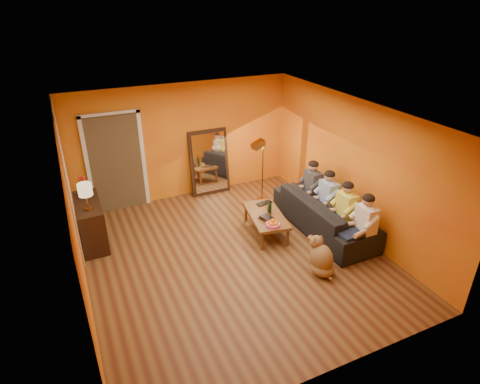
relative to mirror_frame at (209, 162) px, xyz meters
name	(u,v)px	position (x,y,z in m)	size (l,w,h in m)	color
room_shell	(225,183)	(-0.55, -2.26, 0.54)	(5.00, 5.50, 2.60)	brown
white_accent	(67,178)	(-3.04, -0.88, 0.54)	(0.02, 1.90, 2.58)	white
doorway_recess	(115,162)	(-2.05, 0.20, 0.29)	(1.06, 0.30, 2.10)	#3F2D19
door_jamb_left	(88,168)	(-2.62, 0.08, 0.29)	(0.08, 0.06, 2.20)	white
door_jamb_right	(143,159)	(-1.48, 0.08, 0.29)	(0.08, 0.06, 2.20)	white
door_header	(109,114)	(-2.05, 0.08, 1.36)	(1.22, 0.06, 0.08)	white
mirror_frame	(209,162)	(0.00, 0.00, 0.00)	(0.92, 0.06, 1.52)	black
mirror_glass	(210,163)	(0.00, -0.04, 0.00)	(0.78, 0.02, 1.36)	white
sideboard	(91,223)	(-2.79, -1.08, -0.34)	(0.44, 1.18, 0.85)	black
table_lamp	(86,197)	(-2.79, -1.38, 0.34)	(0.24, 0.24, 0.51)	beige
sofa	(324,214)	(1.45, -2.54, -0.41)	(0.95, 2.43, 0.71)	black
coffee_table	(266,223)	(0.34, -2.16, -0.55)	(0.62, 1.22, 0.42)	brown
floor_lamp	(262,172)	(0.90, -0.93, -0.04)	(0.30, 0.24, 1.44)	#AC7C32
dog	(322,255)	(0.60, -3.66, -0.42)	(0.38, 0.58, 0.69)	olive
person_far_left	(365,225)	(1.58, -3.54, -0.15)	(0.70, 0.44, 1.22)	silver
person_mid_left	(345,211)	(1.58, -2.99, -0.15)	(0.70, 0.44, 1.22)	#DAD948
person_mid_right	(328,199)	(1.58, -2.44, -0.15)	(0.70, 0.44, 1.22)	#8FA8DD
person_far_right	(312,188)	(1.58, -1.89, -0.15)	(0.70, 0.44, 1.22)	#37373C
fruit_bowl	(273,223)	(0.24, -2.61, -0.26)	(0.26, 0.26, 0.16)	#E85288
wine_bottle	(270,208)	(0.39, -2.21, -0.18)	(0.07, 0.07, 0.31)	black
tumbler	(269,208)	(0.46, -2.04, -0.29)	(0.11, 0.11, 0.10)	#B27F3F
laptop	(266,204)	(0.52, -1.81, -0.33)	(0.33, 0.22, 0.03)	black
book_lower	(263,220)	(0.16, -2.36, -0.33)	(0.19, 0.25, 0.02)	black
book_mid	(263,219)	(0.17, -2.35, -0.31)	(0.20, 0.28, 0.02)	red
book_upper	(263,219)	(0.16, -2.37, -0.28)	(0.18, 0.25, 0.02)	black
vase	(85,193)	(-2.79, -0.83, 0.18)	(0.17, 0.17, 0.18)	black
flowers	(82,180)	(-2.79, -0.83, 0.43)	(0.17, 0.17, 0.45)	red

